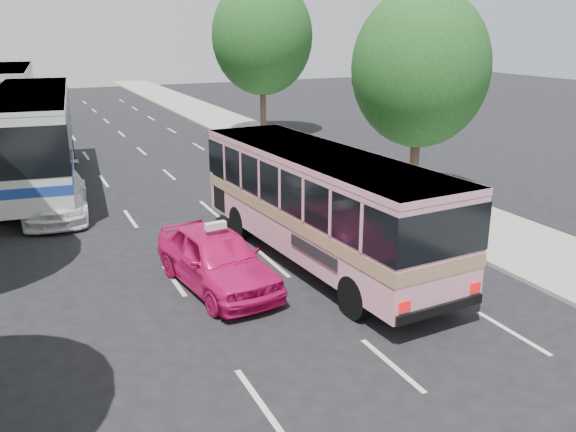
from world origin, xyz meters
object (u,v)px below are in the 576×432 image
pink_bus (319,195)px  tour_coach_rear (9,91)px  white_pickup (55,194)px  tour_coach_front (33,130)px  pink_taxi (217,258)px

pink_bus → tour_coach_rear: tour_coach_rear is taller
pink_bus → white_pickup: (-6.43, 8.03, -1.24)m
tour_coach_front → white_pickup: bearing=-80.2°
pink_bus → tour_coach_front: bearing=114.3°
pink_taxi → tour_coach_front: (-3.55, 12.93, 1.62)m
pink_taxi → white_pickup: (-3.24, 8.47, -0.03)m
pink_bus → white_pickup: 10.36m
white_pickup → tour_coach_front: tour_coach_front is taller
tour_coach_rear → pink_bus: bearing=-72.1°
pink_taxi → tour_coach_rear: (-4.13, 31.17, 1.56)m
white_pickup → tour_coach_rear: 22.77m
pink_taxi → tour_coach_front: tour_coach_front is taller
tour_coach_rear → white_pickup: bearing=-83.2°
pink_bus → tour_coach_rear: 31.59m
pink_bus → tour_coach_rear: (-7.33, 30.73, 0.35)m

